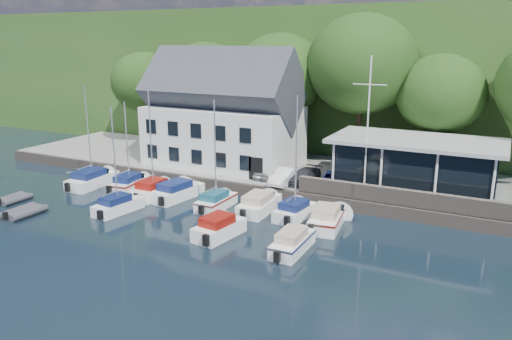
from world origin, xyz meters
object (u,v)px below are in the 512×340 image
object	(u,v)px
boat_r2_4	(293,240)
boat_r1_5	(259,202)
boat_r1_7	(327,216)
dinghy_0	(13,198)
boat_r1_0	(88,134)
boat_r1_2	(151,142)
boat_r1_4	(215,155)
boat_r2_1	(114,158)
car_silver	(267,170)
boat_r1_1	(127,141)
boat_r1_6	(296,162)
car_dgrey	(304,176)
boat_r2_3	(219,226)
harbor_building	(224,119)
dinghy_1	(23,211)
flagpole	(367,127)
club_pavilion	(415,164)
car_blue	(332,179)
boat_r1_3	(177,190)
car_white	(285,176)

from	to	relation	value
boat_r2_4	boat_r1_5	bearing A→B (deg)	131.91
boat_r1_7	dinghy_0	distance (m)	25.14
boat_r1_0	boat_r1_2	distance (m)	6.88
boat_r1_4	boat_r2_1	distance (m)	7.42
car_silver	boat_r1_0	distance (m)	15.88
boat_r1_1	boat_r1_6	distance (m)	15.63
boat_r1_7	dinghy_0	bearing A→B (deg)	-173.02
boat_r2_1	boat_r1_6	bearing A→B (deg)	28.79
car_dgrey	boat_r2_3	world-z (taller)	car_dgrey
harbor_building	boat_r1_1	world-z (taller)	harbor_building
car_silver	boat_r2_1	size ratio (longest dim) A/B	0.43
dinghy_1	flagpole	bearing A→B (deg)	32.89
club_pavilion	dinghy_1	size ratio (longest dim) A/B	4.13
car_blue	dinghy_0	world-z (taller)	car_blue
boat_r1_3	boat_r1_6	size ratio (longest dim) A/B	0.80
boat_r1_0	boat_r1_5	bearing A→B (deg)	-1.04
boat_r1_6	boat_r2_3	size ratio (longest dim) A/B	1.54
car_dgrey	boat_r1_1	size ratio (longest dim) A/B	0.48
boat_r1_0	dinghy_1	world-z (taller)	boat_r1_0
boat_r2_3	dinghy_0	xyz separation A→B (m)	(-18.58, -1.23, -0.45)
car_blue	dinghy_1	xyz separation A→B (m)	(-19.00, -14.62, -1.22)
boat_r1_2	boat_r1_3	xyz separation A→B (m)	(1.96, 0.57, -3.89)
flagpole	club_pavilion	bearing A→B (deg)	44.39
harbor_building	dinghy_0	bearing A→B (deg)	-124.54
club_pavilion	boat_r1_3	distance (m)	19.36
car_silver	dinghy_0	bearing A→B (deg)	-145.31
boat_r2_3	boat_r2_4	bearing A→B (deg)	8.85
car_dgrey	dinghy_0	bearing A→B (deg)	-142.47
boat_r1_1	dinghy_0	world-z (taller)	boat_r1_1
boat_r1_1	boat_r1_6	bearing A→B (deg)	-7.99
car_dgrey	boat_r1_7	distance (m)	7.63
car_white	boat_r1_1	xyz separation A→B (m)	(-12.73, -4.70, 2.60)
harbor_building	dinghy_1	bearing A→B (deg)	-112.36
boat_r2_4	dinghy_1	size ratio (longest dim) A/B	1.85
club_pavilion	boat_r2_4	distance (m)	14.64
harbor_building	boat_r1_2	distance (m)	9.40
boat_r1_3	boat_r2_1	bearing A→B (deg)	-104.57
boat_r1_3	boat_r1_2	bearing A→B (deg)	-156.17
car_white	dinghy_0	distance (m)	22.14
car_silver	dinghy_1	size ratio (longest dim) A/B	1.13
harbor_building	boat_r1_1	distance (m)	9.72
boat_r2_3	boat_r1_3	bearing A→B (deg)	151.18
car_blue	boat_r1_7	distance (m)	6.84
club_pavilion	boat_r1_0	xyz separation A→B (m)	(-26.23, -8.71, 1.64)
club_pavilion	dinghy_1	distance (m)	30.34
harbor_building	boat_r2_1	xyz separation A→B (m)	(-1.36, -13.53, -1.15)
boat_r2_4	dinghy_1	distance (m)	20.57
car_silver	boat_r1_4	world-z (taller)	boat_r1_4
club_pavilion	boat_r1_6	bearing A→B (deg)	-130.34
club_pavilion	dinghy_0	world-z (taller)	club_pavilion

